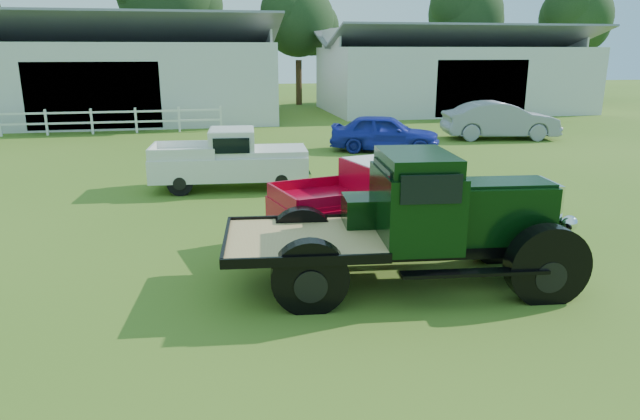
{
  "coord_description": "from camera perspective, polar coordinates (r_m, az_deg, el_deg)",
  "views": [
    {
      "loc": [
        -1.74,
        -8.5,
        3.83
      ],
      "look_at": [
        0.2,
        1.2,
        1.05
      ],
      "focal_mm": 32.0,
      "sensor_mm": 36.0,
      "label": 1
    }
  ],
  "objects": [
    {
      "name": "ground",
      "position": [
        9.49,
        0.24,
        -8.12
      ],
      "size": [
        120.0,
        120.0,
        0.0
      ],
      "primitive_type": "plane",
      "color": "#426A1A"
    },
    {
      "name": "shed_left",
      "position": [
        34.92,
        -20.52,
        13.05
      ],
      "size": [
        18.8,
        10.2,
        5.6
      ],
      "primitive_type": null,
      "color": "#BABABA",
      "rests_on": "ground"
    },
    {
      "name": "shed_right",
      "position": [
        38.85,
        12.96,
        13.5
      ],
      "size": [
        16.8,
        9.2,
        5.2
      ],
      "primitive_type": null,
      "color": "#BABABA",
      "rests_on": "ground"
    },
    {
      "name": "fence_rail",
      "position": [
        29.36,
        -23.79,
        8.07
      ],
      "size": [
        14.2,
        0.16,
        1.2
      ],
      "primitive_type": null,
      "color": "white",
      "rests_on": "ground"
    },
    {
      "name": "tree_b",
      "position": [
        42.61,
        -15.07,
        17.78
      ],
      "size": [
        6.9,
        6.9,
        11.5
      ],
      "primitive_type": null,
      "color": "black",
      "rests_on": "ground"
    },
    {
      "name": "tree_c",
      "position": [
        42.05,
        -2.17,
        16.6
      ],
      "size": [
        5.4,
        5.4,
        9.0
      ],
      "primitive_type": null,
      "color": "black",
      "rests_on": "ground"
    },
    {
      "name": "tree_d",
      "position": [
        46.88,
        14.21,
        16.68
      ],
      "size": [
        6.0,
        6.0,
        10.0
      ],
      "primitive_type": null,
      "color": "black",
      "rests_on": "ground"
    },
    {
      "name": "tree_e",
      "position": [
        49.1,
        24.02,
        15.48
      ],
      "size": [
        5.7,
        5.7,
        9.5
      ],
      "primitive_type": null,
      "color": "black",
      "rests_on": "ground"
    },
    {
      "name": "vintage_flatbed",
      "position": [
        9.51,
        8.75,
        -1.02
      ],
      "size": [
        5.87,
        2.81,
        2.25
      ],
      "primitive_type": null,
      "rotation": [
        0.0,
        0.0,
        -0.1
      ],
      "color": "black",
      "rests_on": "ground"
    },
    {
      "name": "red_pickup",
      "position": [
        12.01,
        5.71,
        1.13
      ],
      "size": [
        4.82,
        2.78,
        1.65
      ],
      "primitive_type": null,
      "rotation": [
        0.0,
        0.0,
        0.24
      ],
      "color": "#B30422",
      "rests_on": "ground"
    },
    {
      "name": "white_pickup",
      "position": [
        16.48,
        -9.03,
        5.03
      ],
      "size": [
        4.66,
        2.1,
        1.67
      ],
      "primitive_type": null,
      "rotation": [
        0.0,
        0.0,
        -0.08
      ],
      "color": "silver",
      "rests_on": "ground"
    },
    {
      "name": "misc_car_blue",
      "position": [
        22.59,
        6.49,
        7.68
      ],
      "size": [
        4.54,
        3.0,
        1.44
      ],
      "primitive_type": "imported",
      "rotation": [
        0.0,
        0.0,
        1.23
      ],
      "color": "#1D28A5",
      "rests_on": "ground"
    },
    {
      "name": "misc_car_grey",
      "position": [
        26.84,
        17.57,
        8.54
      ],
      "size": [
        5.19,
        2.53,
        1.64
      ],
      "primitive_type": "imported",
      "rotation": [
        0.0,
        0.0,
        1.4
      ],
      "color": "gray",
      "rests_on": "ground"
    }
  ]
}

